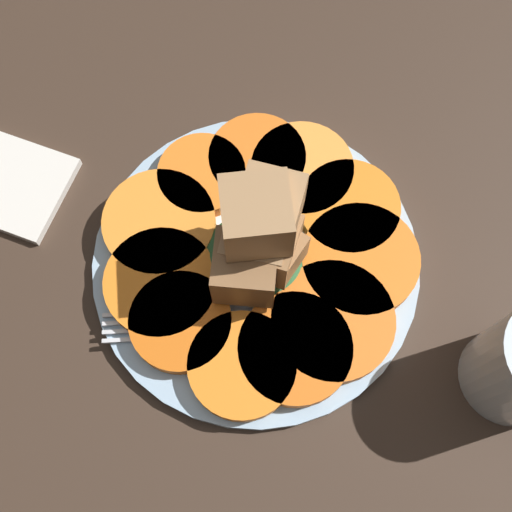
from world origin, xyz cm
name	(u,v)px	position (x,y,z in cm)	size (l,w,h in cm)	color
table_slab	(256,269)	(0.00, 0.00, 1.00)	(120.00, 120.00, 2.00)	#38281E
plate	(256,263)	(0.00, 0.00, 2.52)	(26.11, 26.11, 1.05)	#99B7D1
carrot_slice_0	(295,349)	(5.29, -5.76, 3.78)	(8.59, 8.59, 1.36)	orange
carrot_slice_1	(332,321)	(7.25, -2.76, 3.78)	(9.42, 9.42, 1.36)	orange
carrot_slice_2	(360,260)	(7.71, 2.68, 3.78)	(9.27, 9.27, 1.36)	orange
carrot_slice_3	(349,208)	(5.51, 6.62, 3.78)	(8.20, 8.20, 1.36)	orange
carrot_slice_4	(302,170)	(0.84, 8.52, 3.78)	(8.46, 8.46, 1.36)	orange
carrot_slice_5	(257,159)	(-2.98, 8.16, 3.78)	(8.06, 8.06, 1.36)	orange
carrot_slice_6	(202,175)	(-6.70, 5.14, 3.78)	(7.24, 7.24, 1.36)	orange
carrot_slice_7	(159,225)	(-8.27, -0.17, 3.78)	(9.04, 9.04, 1.36)	orange
carrot_slice_8	(161,283)	(-6.13, -4.58, 3.78)	(8.81, 8.81, 1.36)	orange
carrot_slice_9	(181,322)	(-3.51, -6.89, 3.78)	(7.79, 7.79, 1.36)	orange
carrot_slice_10	(242,365)	(2.04, -8.33, 3.78)	(8.09, 8.09, 1.36)	orange
center_pile	(259,242)	(0.30, -0.15, 7.84)	(8.05, 8.58, 11.05)	#2D6033
fork	(213,322)	(-1.28, -5.88, 3.30)	(16.97, 8.92, 0.40)	silver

